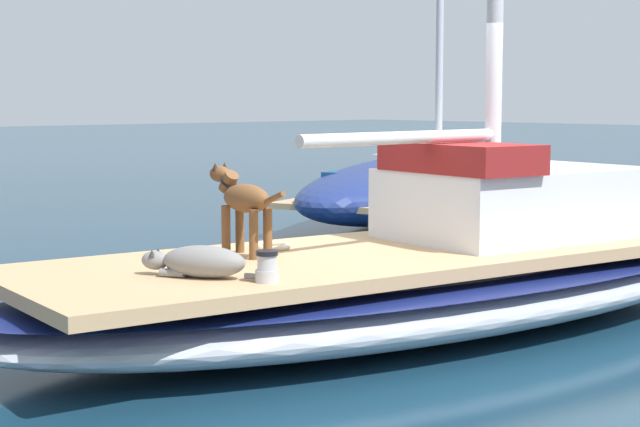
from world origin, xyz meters
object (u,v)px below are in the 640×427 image
Objects in this scene: deck_winch at (267,267)px; sailboat_main at (410,286)px; dog_grey at (199,262)px; moored_boat_port_side at (421,184)px; dog_brown at (243,201)px; coiled_rope at (271,246)px.

sailboat_main is at bearing 103.95° from deck_winch.
sailboat_main is 2.00m from deck_winch.
moored_boat_port_side reaches higher than dog_grey.
dog_brown is 0.12× the size of moored_boat_port_side.
dog_brown is 8.52m from moored_boat_port_side.
coiled_rope is at bearing -127.12° from sailboat_main.
dog_grey is 2.70× the size of coiled_rope.
deck_winch is at bearing -40.43° from coiled_rope.
dog_brown is at bearing 149.39° from deck_winch.
deck_winch is at bearing -76.05° from sailboat_main.
moored_boat_port_side reaches higher than deck_winch.
sailboat_main is 7.83m from moored_boat_port_side.
dog_grey is 4.17× the size of deck_winch.
dog_brown is 2.89× the size of coiled_rope.
moored_boat_port_side is (-5.22, 7.98, -0.23)m from dog_grey.
sailboat_main is at bearing -48.39° from moored_boat_port_side.
moored_boat_port_side is (-5.67, 7.75, -0.23)m from deck_winch.
deck_winch is at bearing 26.63° from dog_grey.
coiled_rope is at bearing 139.57° from deck_winch.
dog_grey is at bearing -56.80° from moored_boat_port_side.
dog_grey reaches higher than deck_winch.
dog_brown reaches higher than deck_winch.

